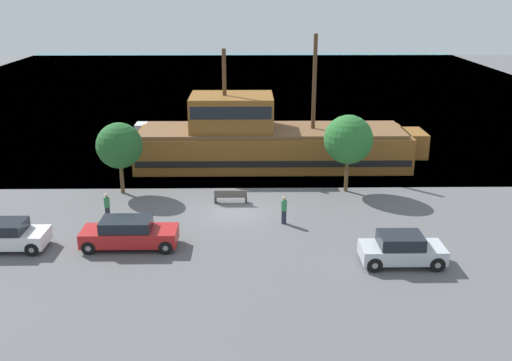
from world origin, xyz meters
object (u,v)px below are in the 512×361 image
object	(u,v)px
fire_hydrant	(143,222)
moored_boat_dockside	(158,135)
pedestrian_walking_far	(107,207)
parked_car_curb_rear	(129,233)
parked_car_curb_mid	(7,235)
bench_promenade_east	(231,196)
parked_car_curb_front	(402,249)
pirate_ship	(267,141)
pedestrian_walking_near	(284,210)

from	to	relation	value
fire_hydrant	moored_boat_dockside	bearing A→B (deg)	95.93
pedestrian_walking_far	parked_car_curb_rear	bearing A→B (deg)	-61.86
parked_car_curb_mid	fire_hydrant	distance (m)	6.71
moored_boat_dockside	parked_car_curb_rear	bearing A→B (deg)	-85.53
moored_boat_dockside	pedestrian_walking_far	distance (m)	17.12
parked_car_curb_rear	bench_promenade_east	size ratio (longest dim) A/B	2.41
moored_boat_dockside	bench_promenade_east	bearing A→B (deg)	-66.04
parked_car_curb_mid	fire_hydrant	world-z (taller)	parked_car_curb_mid
parked_car_curb_front	parked_car_curb_mid	size ratio (longest dim) A/B	1.02
pirate_ship	pedestrian_walking_far	world-z (taller)	pirate_ship
parked_car_curb_mid	pedestrian_walking_near	xyz separation A→B (m)	(13.84, 3.03, 0.06)
moored_boat_dockside	fire_hydrant	bearing A→B (deg)	-84.07
parked_car_curb_front	pedestrian_walking_far	world-z (taller)	pedestrian_walking_far
moored_boat_dockside	pedestrian_walking_near	size ratio (longest dim) A/B	4.52
parked_car_curb_front	parked_car_curb_rear	size ratio (longest dim) A/B	0.82
pedestrian_walking_near	pedestrian_walking_far	bearing A→B (deg)	176.32
moored_boat_dockside	pirate_ship	bearing A→B (deg)	-37.87
pedestrian_walking_far	pirate_ship	bearing A→B (deg)	47.92
parked_car_curb_mid	fire_hydrant	xyz separation A→B (m)	(6.26, 2.41, -0.32)
moored_boat_dockside	pedestrian_walking_far	size ratio (longest dim) A/B	4.53
parked_car_curb_rear	fire_hydrant	distance (m)	2.36
fire_hydrant	pirate_ship	bearing A→B (deg)	58.52
parked_car_curb_mid	pedestrian_walking_far	bearing A→B (deg)	42.00
parked_car_curb_rear	pedestrian_walking_far	xyz separation A→B (m)	(-1.90, 3.56, 0.02)
parked_car_curb_mid	pedestrian_walking_near	world-z (taller)	pedestrian_walking_near
parked_car_curb_mid	bench_promenade_east	distance (m)	12.48
parked_car_curb_front	pedestrian_walking_far	bearing A→B (deg)	159.65
parked_car_curb_rear	pedestrian_walking_far	bearing A→B (deg)	118.14
moored_boat_dockside	bench_promenade_east	world-z (taller)	moored_boat_dockside
moored_boat_dockside	bench_promenade_east	size ratio (longest dim) A/B	3.63
fire_hydrant	pedestrian_walking_near	bearing A→B (deg)	4.69
bench_promenade_east	pedestrian_walking_far	size ratio (longest dim) A/B	1.25
moored_boat_dockside	parked_car_curb_mid	size ratio (longest dim) A/B	1.86
moored_boat_dockside	fire_hydrant	size ratio (longest dim) A/B	9.26
parked_car_curb_mid	moored_boat_dockside	bearing A→B (deg)	78.18
parked_car_curb_rear	moored_boat_dockside	bearing A→B (deg)	94.47
parked_car_curb_mid	parked_car_curb_rear	xyz separation A→B (m)	(5.97, 0.10, 0.04)
pedestrian_walking_near	parked_car_curb_rear	bearing A→B (deg)	-159.56
parked_car_curb_mid	bench_promenade_east	bearing A→B (deg)	29.67
bench_promenade_east	parked_car_curb_rear	bearing A→B (deg)	-128.70
fire_hydrant	bench_promenade_east	distance (m)	5.93
fire_hydrant	bench_promenade_east	bearing A→B (deg)	39.44
pirate_ship	pedestrian_walking_near	world-z (taller)	pirate_ship
fire_hydrant	pedestrian_walking_far	xyz separation A→B (m)	(-2.20, 1.25, 0.37)
parked_car_curb_mid	pedestrian_walking_far	world-z (taller)	pedestrian_walking_far
pedestrian_walking_far	parked_car_curb_front	bearing A→B (deg)	-20.35
parked_car_curb_rear	pedestrian_walking_far	size ratio (longest dim) A/B	3.01
pirate_ship	parked_car_curb_rear	size ratio (longest dim) A/B	4.38
moored_boat_dockside	fire_hydrant	xyz separation A→B (m)	(1.91, -18.37, -0.17)
pirate_ship	moored_boat_dockside	size ratio (longest dim) A/B	2.91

